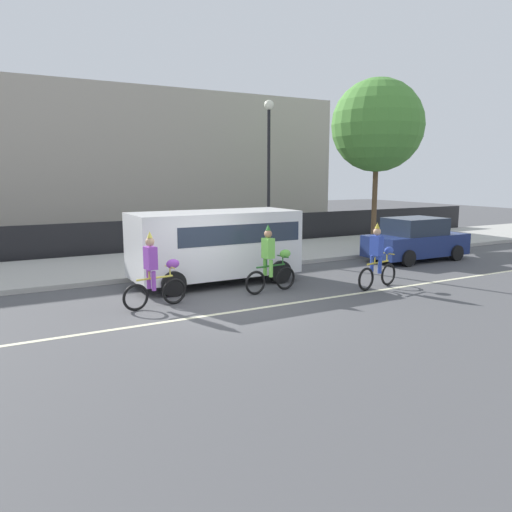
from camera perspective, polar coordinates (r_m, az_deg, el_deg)
The scene contains 12 objects.
ground_plane at distance 12.59m, azimuth -3.23°, elevation -5.81°, with size 80.00×80.00×0.00m, color #4C4C4F.
road_centre_line at distance 12.16m, azimuth -2.19°, elevation -6.33°, with size 36.00×0.14×0.01m, color beige.
sidewalk_curb at distance 18.51m, azimuth -12.05°, elevation -0.85°, with size 60.00×5.00×0.15m, color #ADAAA3.
fence_line at distance 21.18m, azimuth -14.42°, elevation 2.04°, with size 40.00×0.08×1.40m, color black.
building_backdrop at distance 29.37m, azimuth -19.63°, elevation 9.86°, with size 28.00×8.00×7.64m, color #B2A899.
parade_cyclist_purple at distance 12.57m, azimuth -11.44°, elevation -2.06°, with size 1.71×0.52×1.92m.
parade_cyclist_lime at distance 13.94m, azimuth 1.76°, elevation -0.77°, with size 1.72×0.50×1.92m.
parade_cyclist_cobalt at distance 14.87m, azimuth 13.82°, elevation -0.39°, with size 1.70×0.54×1.92m.
parked_van_white at distance 15.14m, azimuth -4.48°, elevation 1.69°, with size 5.00×2.22×2.18m.
parked_car_navy at distance 20.13m, azimuth 17.77°, elevation 1.75°, with size 4.10×1.92×1.64m.
street_lamp_post at distance 19.24m, azimuth 1.47°, elevation 11.43°, with size 0.36×0.36×5.86m.
street_tree_near_lamp at distance 24.44m, azimuth 13.70°, elevation 14.28°, with size 4.26×4.26×7.49m.
Camera 1 is at (-5.27, -10.95, 3.29)m, focal length 35.00 mm.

